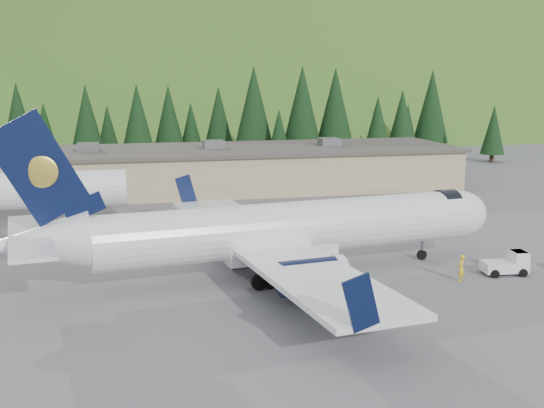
{
  "coord_description": "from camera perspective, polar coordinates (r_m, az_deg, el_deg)",
  "views": [
    {
      "loc": [
        -11.95,
        -45.5,
        13.99
      ],
      "look_at": [
        0.0,
        6.0,
        4.0
      ],
      "focal_mm": 45.0,
      "sensor_mm": 36.0,
      "label": 1
    }
  ],
  "objects": [
    {
      "name": "ground",
      "position": [
        49.08,
        1.59,
        -5.87
      ],
      "size": [
        600.0,
        600.0,
        0.0
      ],
      "primitive_type": "plane",
      "color": "#59595D"
    },
    {
      "name": "airliner",
      "position": [
        47.87,
        0.43,
        -2.3
      ],
      "size": [
        36.4,
        34.26,
        12.08
      ],
      "rotation": [
        0.0,
        0.0,
        0.14
      ],
      "color": "white",
      "rests_on": "ground"
    },
    {
      "name": "terminal_building",
      "position": [
        84.55,
        -8.25,
        2.86
      ],
      "size": [
        71.0,
        17.0,
        6.1
      ],
      "color": "tan",
      "rests_on": "ground"
    },
    {
      "name": "tree_line",
      "position": [
        106.7,
        -10.16,
        7.04
      ],
      "size": [
        112.79,
        19.57,
        14.34
      ],
      "color": "black",
      "rests_on": "ground"
    },
    {
      "name": "hills",
      "position": [
        278.53,
        1.34,
        -9.64
      ],
      "size": [
        614.0,
        330.0,
        300.0
      ],
      "color": "#375A1C",
      "rests_on": "ground"
    },
    {
      "name": "ramp_worker",
      "position": [
        48.89,
        15.53,
        -5.17
      ],
      "size": [
        0.81,
        0.81,
        1.89
      ],
      "primitive_type": "imported",
      "rotation": [
        0.0,
        0.0,
        3.91
      ],
      "color": "yellow",
      "rests_on": "ground"
    },
    {
      "name": "baggage_tug_a",
      "position": [
        51.68,
        19.16,
        -4.76
      ],
      "size": [
        3.27,
        2.17,
        1.67
      ],
      "rotation": [
        0.0,
        0.0,
        -0.11
      ],
      "color": "silver",
      "rests_on": "ground"
    }
  ]
}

